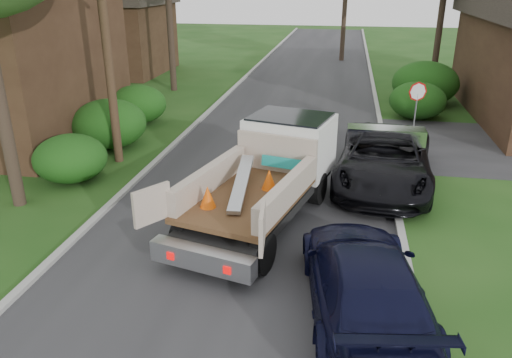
{
  "coord_description": "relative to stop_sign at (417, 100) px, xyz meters",
  "views": [
    {
      "loc": [
        2.4,
        -10.9,
        6.24
      ],
      "look_at": [
        0.23,
        1.26,
        1.2
      ],
      "focal_mm": 35.0,
      "sensor_mm": 36.0,
      "label": 1
    }
  ],
  "objects": [
    {
      "name": "house_left_far",
      "position": [
        -18.7,
        13.0,
        1.27
      ],
      "size": [
        7.56,
        7.56,
        6.0
      ],
      "color": "#382317",
      "rests_on": "ground"
    },
    {
      "name": "curb_left",
      "position": [
        -9.3,
        1.0,
        -1.72
      ],
      "size": [
        0.2,
        90.0,
        0.12
      ],
      "primitive_type": "cube",
      "color": "#9E9E99",
      "rests_on": "ground"
    },
    {
      "name": "flatbed_truck",
      "position": [
        -4.59,
        -7.01,
        -0.43
      ],
      "size": [
        4.21,
        6.98,
        2.48
      ],
      "rotation": [
        0.0,
        0.0,
        -0.24
      ],
      "color": "black",
      "rests_on": "ground"
    },
    {
      "name": "black_pickup",
      "position": [
        -1.4,
        -4.5,
        -0.92
      ],
      "size": [
        3.42,
        6.42,
        1.72
      ],
      "primitive_type": "imported",
      "rotation": [
        0.0,
        0.0,
        -0.09
      ],
      "color": "black",
      "rests_on": "ground"
    },
    {
      "name": "utility_pole",
      "position": [
        -10.68,
        -4.02,
        3.4
      ],
      "size": [
        2.42,
        1.25,
        10.0
      ],
      "color": "#382619",
      "rests_on": "ground"
    },
    {
      "name": "hedge_left_b",
      "position": [
        -11.7,
        -2.5,
        -0.84
      ],
      "size": [
        2.86,
        2.86,
        1.87
      ],
      "primitive_type": "ellipsoid",
      "color": "#103D0E",
      "rests_on": "ground"
    },
    {
      "name": "hedge_right_a",
      "position": [
        0.6,
        4.0,
        -0.93
      ],
      "size": [
        2.6,
        2.6,
        1.7
      ],
      "primitive_type": "ellipsoid",
      "color": "#103D0E",
      "rests_on": "ground"
    },
    {
      "name": "navy_suv",
      "position": [
        -2.17,
        -11.5,
        -1.01
      ],
      "size": [
        2.91,
        5.56,
        1.54
      ],
      "primitive_type": "imported",
      "rotation": [
        0.0,
        0.0,
        3.29
      ],
      "color": "black",
      "rests_on": "ground"
    },
    {
      "name": "hedge_left_a",
      "position": [
        -11.4,
        -6.0,
        -1.01
      ],
      "size": [
        2.34,
        2.34,
        1.53
      ],
      "primitive_type": "ellipsoid",
      "color": "#103D0E",
      "rests_on": "ground"
    },
    {
      "name": "stop_sign",
      "position": [
        0.0,
        0.0,
        0.0
      ],
      "size": [
        0.71,
        0.32,
        2.48
      ],
      "color": "slate",
      "rests_on": "ground"
    },
    {
      "name": "hedge_right_b",
      "position": [
        1.3,
        7.0,
        -0.67
      ],
      "size": [
        3.38,
        3.38,
        2.21
      ],
      "primitive_type": "ellipsoid",
      "color": "#103D0E",
      "rests_on": "ground"
    },
    {
      "name": "hedge_left_c",
      "position": [
        -12.0,
        1.0,
        -0.93
      ],
      "size": [
        2.6,
        2.6,
        1.7
      ],
      "primitive_type": "ellipsoid",
      "color": "#103D0E",
      "rests_on": "ground"
    },
    {
      "name": "road",
      "position": [
        -5.2,
        1.0,
        -1.77
      ],
      "size": [
        8.0,
        90.0,
        0.02
      ],
      "primitive_type": "cube",
      "color": "#28282B",
      "rests_on": "ground"
    },
    {
      "name": "ground",
      "position": [
        -5.2,
        -9.0,
        -1.78
      ],
      "size": [
        120.0,
        120.0,
        0.0
      ],
      "primitive_type": "plane",
      "color": "#1A4213",
      "rests_on": "ground"
    },
    {
      "name": "curb_right",
      "position": [
        -1.1,
        1.0,
        -1.72
      ],
      "size": [
        0.2,
        90.0,
        0.12
      ],
      "primitive_type": "cube",
      "color": "#9E9E99",
      "rests_on": "ground"
    }
  ]
}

